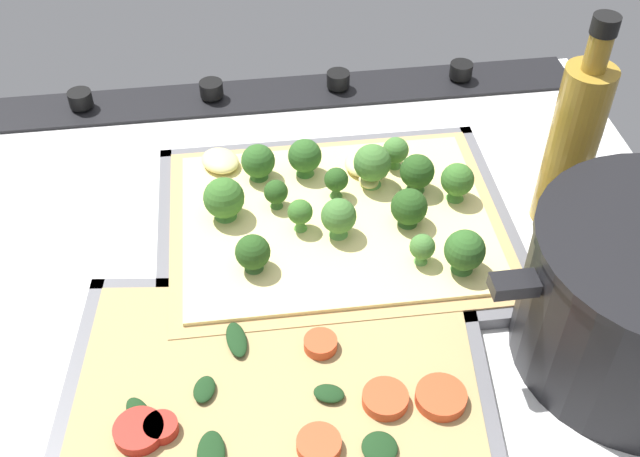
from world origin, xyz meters
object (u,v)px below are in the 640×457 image
baking_tray_front (336,230)px  broccoli_pizza (339,212)px  oil_bottle (573,142)px  baking_tray_back (278,390)px  veggie_pizza_back (280,389)px

baking_tray_front → broccoli_pizza: broccoli_pizza is taller
oil_bottle → broccoli_pizza: bearing=-2.9°
baking_tray_back → veggie_pizza_back: (-0.15, 0.39, 0.70)cm
baking_tray_back → oil_bottle: size_ratio=1.67×
broccoli_pizza → oil_bottle: 23.06cm
baking_tray_back → broccoli_pizza: bearing=-112.8°
veggie_pizza_back → oil_bottle: bearing=-148.7°
broccoli_pizza → baking_tray_back: (7.87, 18.77, -1.80)cm
baking_tray_front → baking_tray_back: same height
baking_tray_front → oil_bottle: 24.00cm
baking_tray_back → veggie_pizza_back: bearing=111.7°
oil_bottle → veggie_pizza_back: bearing=31.3°
baking_tray_front → broccoli_pizza: (-0.37, -0.59, 1.81)cm
baking_tray_back → veggie_pizza_back: 0.81cm
veggie_pizza_back → broccoli_pizza: bearing=-112.0°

